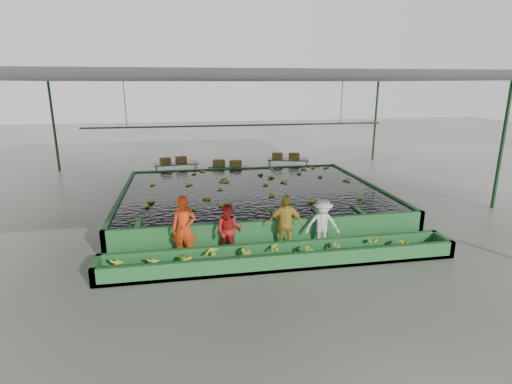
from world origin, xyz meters
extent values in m
plane|color=slate|center=(0.00, 0.00, 0.00)|extent=(80.00, 80.00, 0.00)
cube|color=gray|center=(0.00, 0.00, 5.00)|extent=(20.00, 22.00, 0.04)
cube|color=black|center=(0.00, 1.50, 0.85)|extent=(9.70, 7.70, 0.00)
cylinder|color=#59605B|center=(0.00, 5.00, 3.00)|extent=(0.08, 0.08, 14.00)
cylinder|color=#59605B|center=(-5.00, 5.00, 4.00)|extent=(0.04, 0.04, 2.00)
cylinder|color=#59605B|center=(5.00, 5.00, 4.00)|extent=(0.04, 0.04, 2.00)
imported|color=#EB3F10|center=(-2.66, -2.80, 0.95)|extent=(0.76, 0.56, 1.89)
imported|color=red|center=(-1.40, -2.80, 0.79)|extent=(0.92, 0.80, 1.58)
imported|color=gold|center=(0.27, -2.80, 0.90)|extent=(1.10, 0.59, 1.79)
imported|color=silver|center=(1.43, -2.80, 0.81)|extent=(1.13, 0.78, 1.61)
camera|label=1|loc=(-2.56, -13.54, 4.91)|focal=28.00mm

